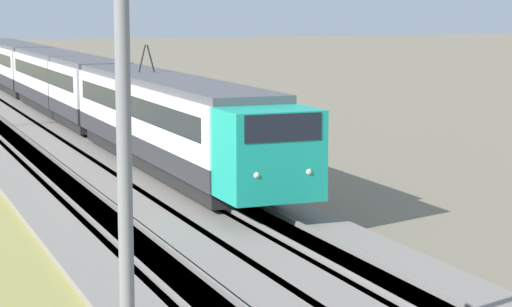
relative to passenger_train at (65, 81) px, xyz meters
The scene contains 4 objects.
ballast_adjacent 2.71m from the passenger_train, ahead, with size 240.00×4.40×0.30m.
track_adjacent 2.71m from the passenger_train, ahead, with size 240.00×1.57×0.45m.
passenger_train is the anchor object (origin of this frame).
catenary_mast_near 42.36m from the passenger_train, behind, with size 0.22×2.56×8.52m.
Camera 1 is at (-7.22, 6.30, 6.30)m, focal length 70.00 mm.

